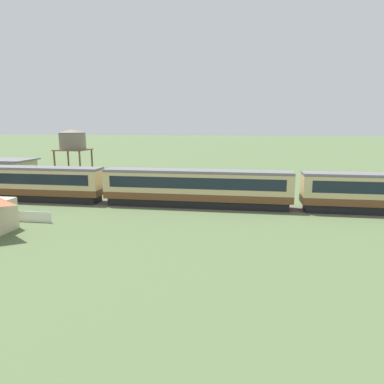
{
  "coord_description": "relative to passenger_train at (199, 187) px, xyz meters",
  "views": [
    {
      "loc": [
        -27.18,
        -38.32,
        9.2
      ],
      "look_at": [
        -33.23,
        -0.01,
        1.68
      ],
      "focal_mm": 32.0,
      "sensor_mm": 36.0,
      "label": 1
    }
  ],
  "objects": [
    {
      "name": "water_tower",
      "position": [
        -21.96,
        12.79,
        4.53
      ],
      "size": [
        4.7,
        4.7,
        8.67
      ],
      "color": "brown",
      "rests_on": "ground_plane"
    },
    {
      "name": "railway_track",
      "position": [
        1.39,
        -0.0,
        -2.36
      ],
      "size": [
        170.88,
        3.6,
        0.04
      ],
      "color": "#665B51",
      "rests_on": "ground_plane"
    },
    {
      "name": "passenger_train",
      "position": [
        0.0,
        0.0,
        0.0
      ],
      "size": [
        111.33,
        2.89,
        4.27
      ],
      "color": "brown",
      "rests_on": "ground_plane"
    }
  ]
}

